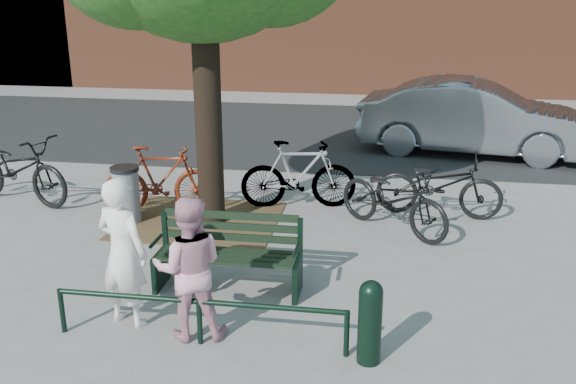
% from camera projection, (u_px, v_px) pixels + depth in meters
% --- Properties ---
extents(ground, '(90.00, 90.00, 0.00)m').
position_uv_depth(ground, '(229.00, 290.00, 7.74)').
color(ground, gray).
rests_on(ground, ground).
extents(dirt_pit, '(2.40, 2.00, 0.02)m').
position_uv_depth(dirt_pit, '(200.00, 220.00, 9.95)').
color(dirt_pit, brown).
rests_on(dirt_pit, ground).
extents(road, '(40.00, 7.00, 0.01)m').
position_uv_depth(road, '(312.00, 132.00, 15.71)').
color(road, black).
rests_on(road, ground).
extents(park_bench, '(1.74, 0.54, 0.97)m').
position_uv_depth(park_bench, '(229.00, 251.00, 7.67)').
color(park_bench, black).
rests_on(park_bench, ground).
extents(guard_railing, '(3.06, 0.06, 0.51)m').
position_uv_depth(guard_railing, '(199.00, 308.00, 6.49)').
color(guard_railing, black).
rests_on(guard_railing, ground).
extents(person_left, '(0.70, 0.56, 1.66)m').
position_uv_depth(person_left, '(123.00, 252.00, 6.77)').
color(person_left, white).
rests_on(person_left, ground).
extents(person_right, '(0.86, 0.74, 1.54)m').
position_uv_depth(person_right, '(189.00, 268.00, 6.54)').
color(person_right, pink).
rests_on(person_right, ground).
extents(bollard, '(0.23, 0.23, 0.87)m').
position_uv_depth(bollard, '(370.00, 319.00, 6.16)').
color(bollard, black).
rests_on(bollard, ground).
extents(litter_bin, '(0.43, 0.43, 0.89)m').
position_uv_depth(litter_bin, '(127.00, 195.00, 9.76)').
color(litter_bin, gray).
rests_on(litter_bin, ground).
extents(bicycle_a, '(2.32, 1.39, 1.15)m').
position_uv_depth(bicycle_a, '(17.00, 169.00, 10.65)').
color(bicycle_a, black).
rests_on(bicycle_a, ground).
extents(bicycle_b, '(1.89, 0.86, 1.09)m').
position_uv_depth(bicycle_b, '(161.00, 179.00, 10.18)').
color(bicycle_b, '#5C1D0D').
rests_on(bicycle_b, ground).
extents(bicycle_c, '(1.96, 1.77, 1.03)m').
position_uv_depth(bicycle_c, '(394.00, 198.00, 9.40)').
color(bicycle_c, black).
rests_on(bicycle_c, ground).
extents(bicycle_d, '(1.94, 0.87, 1.13)m').
position_uv_depth(bicycle_d, '(299.00, 174.00, 10.37)').
color(bicycle_d, gray).
rests_on(bicycle_d, ground).
extents(bicycle_e, '(2.02, 0.88, 1.03)m').
position_uv_depth(bicycle_e, '(439.00, 185.00, 10.02)').
color(bicycle_e, black).
rests_on(bicycle_e, ground).
extents(parked_car, '(4.95, 2.40, 1.56)m').
position_uv_depth(parked_car, '(473.00, 118.00, 13.52)').
color(parked_car, slate).
rests_on(parked_car, ground).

